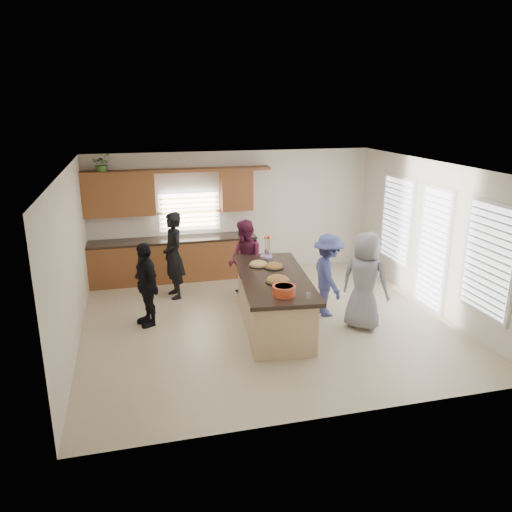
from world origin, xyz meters
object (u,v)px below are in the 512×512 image
object	(u,v)px
woman_left_back	(173,256)
woman_left_mid	(245,260)
woman_right_back	(328,275)
woman_right_front	(365,281)
salad_bowl	(284,290)
woman_left_front	(146,284)
island	(273,302)

from	to	relation	value
woman_left_back	woman_left_mid	distance (m)	1.45
woman_right_back	woman_right_front	size ratio (longest dim) A/B	0.89
salad_bowl	woman_right_front	bearing A→B (deg)	17.03
woman_left_front	woman_right_front	bearing A→B (deg)	53.81
woman_left_front	woman_right_back	bearing A→B (deg)	63.34
island	woman_left_mid	xyz separation A→B (m)	(-0.19, 1.39, 0.36)
woman_left_front	woman_right_back	size ratio (longest dim) A/B	0.98
woman_left_back	island	bearing A→B (deg)	28.31
woman_left_back	woman_right_back	bearing A→B (deg)	47.43
salad_bowl	woman_left_back	distance (m)	3.14
woman_left_back	woman_right_back	xyz separation A→B (m)	(2.68, -1.60, -0.11)
island	woman_right_front	size ratio (longest dim) A/B	1.62
island	woman_right_back	xyz separation A→B (m)	(1.12, 0.26, 0.32)
island	salad_bowl	distance (m)	1.10
woman_right_front	woman_right_back	bearing A→B (deg)	-12.03
salad_bowl	woman_left_back	xyz separation A→B (m)	(-1.46, 2.78, -0.15)
woman_right_front	island	bearing A→B (deg)	31.77
island	woman_right_front	distance (m)	1.63
woman_left_back	woman_right_front	xyz separation A→B (m)	(3.08, -2.28, -0.01)
salad_bowl	woman_left_front	world-z (taller)	woman_left_front
woman_left_mid	woman_right_front	bearing A→B (deg)	34.50
island	salad_bowl	bearing A→B (deg)	-89.69
woman_left_mid	woman_right_back	size ratio (longest dim) A/B	1.05
woman_left_back	woman_left_front	xyz separation A→B (m)	(-0.60, -1.22, -0.12)
island	woman_left_back	bearing A→B (deg)	136.62
woman_left_back	woman_right_front	size ratio (longest dim) A/B	1.01
woman_left_back	woman_left_front	world-z (taller)	woman_left_back
island	salad_bowl	size ratio (longest dim) A/B	7.80
island	salad_bowl	xyz separation A→B (m)	(-0.10, -0.92, 0.58)
island	woman_left_back	world-z (taller)	woman_left_back
island	woman_left_mid	bearing A→B (deg)	104.28
woman_left_mid	island	bearing A→B (deg)	-0.99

